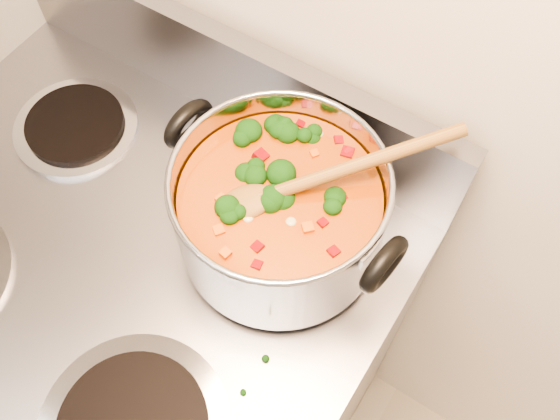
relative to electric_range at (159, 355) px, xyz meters
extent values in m
cube|color=gray|center=(0.00, 0.00, -0.01)|extent=(0.75, 0.65, 0.92)
cube|color=gray|center=(0.00, 0.30, 0.53)|extent=(0.75, 0.03, 0.16)
cylinder|color=#A5A5AD|center=(-0.18, 0.15, 0.46)|extent=(0.19, 0.19, 0.01)
cylinder|color=black|center=(-0.18, 0.15, 0.46)|extent=(0.15, 0.15, 0.01)
cylinder|color=#A5A5AD|center=(0.18, 0.15, 0.46)|extent=(0.19, 0.19, 0.01)
cylinder|color=black|center=(0.18, 0.15, 0.46)|extent=(0.15, 0.15, 0.01)
cylinder|color=#ACACB4|center=(0.19, 0.15, 0.54)|extent=(0.26, 0.26, 0.14)
torus|color=#ACACB4|center=(0.19, 0.15, 0.61)|extent=(0.27, 0.27, 0.01)
cylinder|color=#994C0D|center=(0.19, 0.15, 0.52)|extent=(0.25, 0.25, 0.11)
torus|color=black|center=(0.04, 0.17, 0.59)|extent=(0.03, 0.08, 0.08)
torus|color=black|center=(0.34, 0.13, 0.59)|extent=(0.03, 0.08, 0.08)
ellipsoid|color=black|center=(0.27, 0.07, 0.58)|extent=(0.04, 0.04, 0.03)
ellipsoid|color=black|center=(0.29, 0.10, 0.58)|extent=(0.04, 0.04, 0.03)
ellipsoid|color=black|center=(0.09, 0.15, 0.58)|extent=(0.04, 0.04, 0.03)
ellipsoid|color=black|center=(0.21, 0.07, 0.58)|extent=(0.04, 0.04, 0.03)
ellipsoid|color=black|center=(0.18, 0.17, 0.58)|extent=(0.04, 0.04, 0.03)
ellipsoid|color=black|center=(0.13, 0.15, 0.58)|extent=(0.04, 0.04, 0.03)
ellipsoid|color=black|center=(0.20, 0.14, 0.58)|extent=(0.04, 0.04, 0.03)
ellipsoid|color=black|center=(0.13, 0.11, 0.58)|extent=(0.04, 0.04, 0.03)
ellipsoid|color=black|center=(0.25, 0.16, 0.58)|extent=(0.04, 0.04, 0.03)
ellipsoid|color=maroon|center=(0.17, 0.19, 0.58)|extent=(0.01, 0.01, 0.01)
ellipsoid|color=maroon|center=(0.24, 0.09, 0.58)|extent=(0.01, 0.01, 0.01)
ellipsoid|color=maroon|center=(0.16, 0.19, 0.58)|extent=(0.01, 0.01, 0.01)
ellipsoid|color=maroon|center=(0.15, 0.18, 0.58)|extent=(0.01, 0.01, 0.01)
ellipsoid|color=maroon|center=(0.19, 0.25, 0.58)|extent=(0.01, 0.01, 0.01)
ellipsoid|color=maroon|center=(0.22, 0.18, 0.58)|extent=(0.01, 0.01, 0.01)
ellipsoid|color=maroon|center=(0.17, 0.10, 0.58)|extent=(0.01, 0.01, 0.01)
ellipsoid|color=maroon|center=(0.20, 0.21, 0.58)|extent=(0.01, 0.01, 0.01)
ellipsoid|color=maroon|center=(0.30, 0.13, 0.58)|extent=(0.01, 0.01, 0.01)
ellipsoid|color=maroon|center=(0.28, 0.13, 0.58)|extent=(0.01, 0.01, 0.01)
ellipsoid|color=maroon|center=(0.21, 0.16, 0.58)|extent=(0.01, 0.01, 0.01)
ellipsoid|color=maroon|center=(0.15, 0.21, 0.58)|extent=(0.01, 0.01, 0.01)
ellipsoid|color=#CD510B|center=(0.27, 0.10, 0.58)|extent=(0.01, 0.01, 0.01)
ellipsoid|color=#CD510B|center=(0.17, 0.21, 0.58)|extent=(0.01, 0.01, 0.01)
ellipsoid|color=#CD510B|center=(0.19, 0.25, 0.58)|extent=(0.01, 0.01, 0.01)
ellipsoid|color=#CD510B|center=(0.25, 0.23, 0.58)|extent=(0.01, 0.01, 0.01)
ellipsoid|color=#CD510B|center=(0.23, 0.20, 0.58)|extent=(0.01, 0.01, 0.01)
ellipsoid|color=#CD510B|center=(0.12, 0.12, 0.58)|extent=(0.01, 0.01, 0.01)
ellipsoid|color=#CD510B|center=(0.22, 0.22, 0.58)|extent=(0.01, 0.01, 0.01)
ellipsoid|color=#CD510B|center=(0.12, 0.11, 0.58)|extent=(0.01, 0.01, 0.01)
ellipsoid|color=tan|center=(0.18, 0.25, 0.58)|extent=(0.02, 0.02, 0.01)
ellipsoid|color=tan|center=(0.17, 0.16, 0.58)|extent=(0.02, 0.02, 0.01)
ellipsoid|color=tan|center=(0.15, 0.09, 0.58)|extent=(0.02, 0.02, 0.01)
ellipsoid|color=tan|center=(0.13, 0.06, 0.58)|extent=(0.02, 0.02, 0.01)
ellipsoid|color=tan|center=(0.19, 0.19, 0.58)|extent=(0.02, 0.02, 0.01)
ellipsoid|color=brown|center=(0.16, 0.12, 0.58)|extent=(0.09, 0.09, 0.04)
cylinder|color=brown|center=(0.25, 0.21, 0.61)|extent=(0.20, 0.21, 0.08)
ellipsoid|color=black|center=(0.30, 0.28, 0.46)|extent=(0.01, 0.01, 0.01)
ellipsoid|color=black|center=(0.34, 0.02, 0.46)|extent=(0.01, 0.01, 0.01)
ellipsoid|color=black|center=(0.06, -0.01, 0.46)|extent=(0.01, 0.01, 0.01)
camera|label=1|loc=(0.40, -0.17, 1.22)|focal=40.00mm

